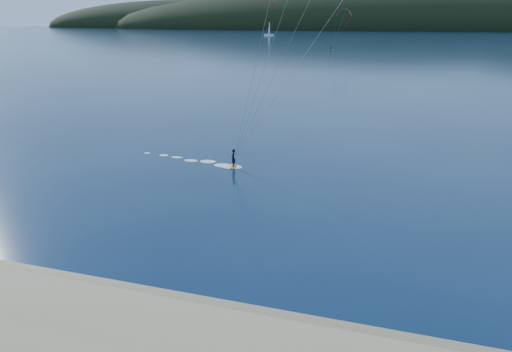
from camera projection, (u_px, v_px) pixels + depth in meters
The scene contains 4 objects.
wet_sand at pixel (181, 309), 22.65m from camera, with size 220.00×2.50×0.10m.
headland at pixel (414, 29), 694.18m from camera, with size 1200.00×310.00×140.00m.
kitesurfer_far at pixel (343, 17), 204.28m from camera, with size 10.10×8.28×16.76m.
sailboat at pixel (269, 34), 414.05m from camera, with size 8.36×5.48×12.10m.
Camera 1 is at (9.34, -13.20, 12.78)m, focal length 34.40 mm.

